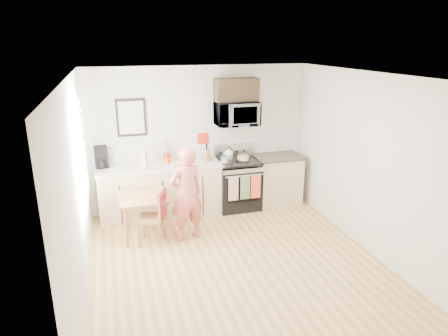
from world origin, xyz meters
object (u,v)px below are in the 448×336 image
object	(u,v)px
person	(186,194)
chair	(158,210)
microwave	(237,114)
cake	(243,158)
range	(238,185)
dining_table	(143,201)

from	to	relation	value
person	chair	world-z (taller)	person
microwave	chair	distance (m)	2.29
microwave	cake	xyz separation A→B (m)	(0.09, -0.14, -0.80)
range	chair	world-z (taller)	range
microwave	chair	size ratio (longest dim) A/B	0.86
microwave	person	bearing A→B (deg)	-136.77
range	cake	xyz separation A→B (m)	(0.09, -0.03, 0.53)
person	cake	distance (m)	1.57
range	microwave	distance (m)	1.33
dining_table	cake	bearing A→B (deg)	19.80
dining_table	chair	world-z (taller)	chair
person	range	bearing A→B (deg)	-154.65
range	microwave	xyz separation A→B (m)	(-0.00, 0.10, 1.32)
dining_table	microwave	bearing A→B (deg)	24.44
person	cake	xyz separation A→B (m)	(1.24, 0.94, 0.21)
person	chair	distance (m)	0.49
microwave	dining_table	size ratio (longest dim) A/B	1.03
dining_table	cake	distance (m)	2.02
range	microwave	size ratio (longest dim) A/B	1.53
person	chair	size ratio (longest dim) A/B	1.72
chair	cake	size ratio (longest dim) A/B	3.49
range	dining_table	world-z (taller)	range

